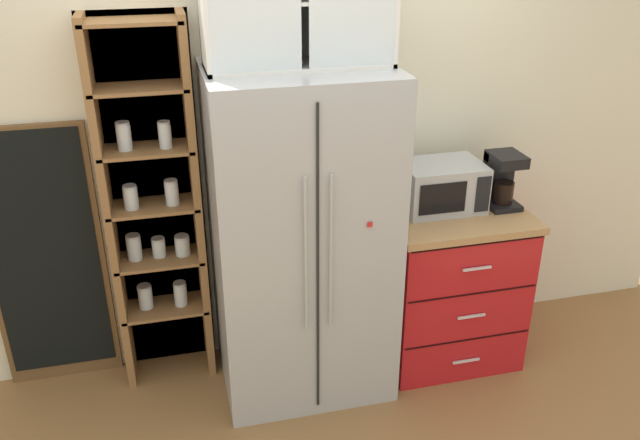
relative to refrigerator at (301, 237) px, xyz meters
name	(u,v)px	position (x,y,z in m)	size (l,w,h in m)	color
ground_plane	(303,373)	(0.00, 0.00, -0.89)	(10.74, 10.74, 0.00)	olive
wall_back_cream	(285,142)	(0.00, 0.40, 0.39)	(5.03, 0.10, 2.55)	silver
refrigerator	(301,237)	(0.00, 0.00, 0.00)	(0.90, 0.73, 1.77)	#ADAFB5
pantry_shelf_column	(153,206)	(-0.73, 0.29, 0.13)	(0.53, 0.28, 2.01)	brown
counter_cabinet	(446,282)	(0.87, 0.03, -0.42)	(0.79, 0.67, 0.93)	red
microwave	(441,186)	(0.80, 0.08, 0.18)	(0.44, 0.33, 0.26)	#ADAFB5
coffee_maker	(502,179)	(1.14, 0.04, 0.20)	(0.17, 0.20, 0.31)	black
mug_charcoal	(458,205)	(0.87, -0.01, 0.09)	(0.12, 0.08, 0.10)	#2D2D33
bottle_amber	(459,195)	(0.87, -0.01, 0.16)	(0.06, 0.06, 0.26)	brown
upper_cabinet	(296,0)	(0.00, 0.05, 1.18)	(0.86, 0.32, 0.59)	silver
chalkboard_menu	(46,260)	(-1.32, 0.33, -0.13)	(0.60, 0.04, 1.49)	brown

